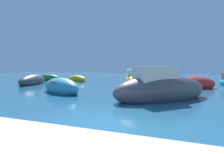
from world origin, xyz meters
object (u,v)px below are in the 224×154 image
at_px(moored_boat_0, 161,89).
at_px(moored_boat_9, 77,79).
at_px(moored_boat_7, 195,84).
at_px(moored_boat_4, 48,78).
at_px(moored_boat_8, 61,87).
at_px(moored_boat_6, 32,81).
at_px(moored_boat_3, 131,79).

bearing_deg(moored_boat_0, moored_boat_9, 97.04).
relative_size(moored_boat_0, moored_boat_7, 1.55).
bearing_deg(moored_boat_4, moored_boat_8, -54.83).
height_order(moored_boat_6, moored_boat_7, moored_boat_6).
bearing_deg(moored_boat_6, moored_boat_0, -121.12).
bearing_deg(moored_boat_7, moored_boat_3, 137.43).
bearing_deg(moored_boat_9, moored_boat_4, 26.31).
bearing_deg(moored_boat_7, moored_boat_6, 168.64).
distance_m(moored_boat_4, moored_boat_6, 4.87).
distance_m(moored_boat_7, moored_boat_8, 11.34).
height_order(moored_boat_6, moored_boat_8, moored_boat_8).
distance_m(moored_boat_6, moored_boat_7, 16.08).
relative_size(moored_boat_4, moored_boat_8, 0.78).
relative_size(moored_boat_7, moored_boat_8, 0.87).
distance_m(moored_boat_0, moored_boat_6, 14.25).
relative_size(moored_boat_4, moored_boat_9, 1.05).
distance_m(moored_boat_3, moored_boat_6, 10.78).
relative_size(moored_boat_4, moored_boat_6, 0.74).
bearing_deg(moored_boat_7, moored_boat_9, 148.99).
relative_size(moored_boat_3, moored_boat_6, 0.95).
distance_m(moored_boat_4, moored_boat_7, 17.80).
xyz_separation_m(moored_boat_4, moored_boat_6, (1.75, -4.54, 0.07)).
bearing_deg(moored_boat_9, moored_boat_6, 84.00).
bearing_deg(moored_boat_7, moored_boat_8, -166.65).
relative_size(moored_boat_3, moored_boat_4, 1.28).
relative_size(moored_boat_4, moored_boat_7, 0.89).
relative_size(moored_boat_0, moored_boat_4, 1.74).
bearing_deg(moored_boat_4, moored_boat_0, -38.61).
xyz_separation_m(moored_boat_0, moored_boat_3, (-4.08, 9.20, -0.15)).
relative_size(moored_boat_7, moored_boat_9, 1.17).
bearing_deg(moored_boat_6, moored_boat_8, -135.04).
relative_size(moored_boat_6, moored_boat_8, 1.05).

